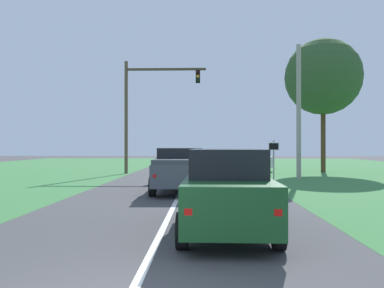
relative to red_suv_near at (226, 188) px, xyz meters
name	(u,v)px	position (x,y,z in m)	size (l,w,h in m)	color
ground_plane	(181,191)	(-1.53, 8.06, -1.02)	(120.00, 120.00, 0.00)	#424244
lane_centre_stripe	(143,271)	(-1.53, -2.94, -1.02)	(0.16, 43.13, 0.01)	white
red_suv_near	(226,188)	(0.00, 0.00, 0.00)	(2.15, 4.96, 1.94)	#194C23
pickup_truck_lead	(181,170)	(-1.52, 7.74, -0.03)	(2.39, 5.19, 1.92)	#4C515B
traffic_light	(145,101)	(-4.74, 18.99, 4.24)	(5.93, 0.40, 8.19)	brown
keep_moving_sign	(274,155)	(3.45, 12.87, 0.48)	(0.60, 0.09, 2.34)	gray
oak_tree_right	(323,77)	(8.67, 20.82, 6.27)	(5.79, 5.79, 10.21)	#4C351E
crossing_suv_far	(243,160)	(2.63, 21.81, -0.10)	(4.65, 2.19, 1.74)	silver
utility_pole_right	(299,112)	(5.30, 14.68, 3.08)	(0.28, 0.28, 8.20)	#9E998E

